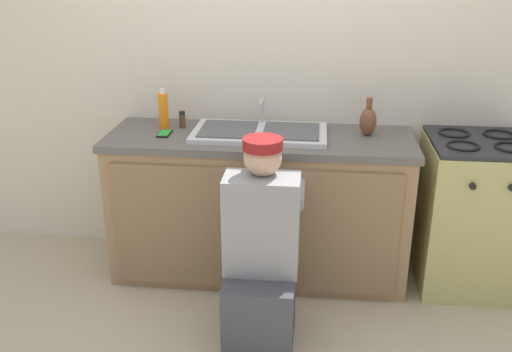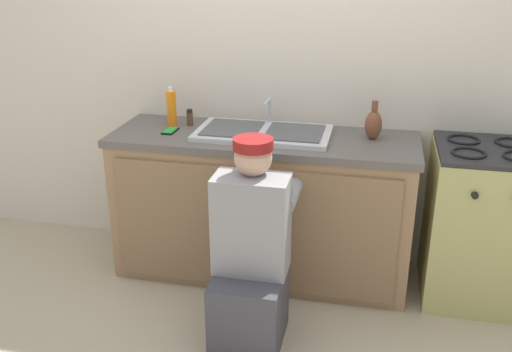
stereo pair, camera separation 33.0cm
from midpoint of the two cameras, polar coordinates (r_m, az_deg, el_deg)
ground_plane at (r=3.55m, az=-2.89°, el=-11.72°), size 12.00×12.00×0.00m
back_wall at (r=3.68m, az=-1.66°, el=10.64°), size 6.00×0.10×2.50m
counter_cabinet at (r=3.59m, az=-2.30°, el=-3.34°), size 1.80×0.62×0.87m
countertop at (r=3.43m, az=-2.39°, el=3.68°), size 1.84×0.62×0.04m
sink_double_basin at (r=3.42m, az=-2.40°, el=4.35°), size 0.80×0.44×0.19m
stove_range at (r=3.64m, az=18.27°, el=-3.60°), size 0.58×0.62×0.94m
plumber_person at (r=2.97m, az=-2.70°, el=-8.54°), size 0.42×0.61×1.10m
soap_bottle_orange at (r=3.61m, az=-11.86°, el=6.39°), size 0.06×0.06×0.25m
vase_decorative at (r=3.44m, az=8.46°, el=5.45°), size 0.10×0.10×0.23m
cell_phone at (r=3.51m, az=-11.82°, el=4.13°), size 0.07×0.14×0.01m
spice_bottle_pepper at (r=3.61m, az=-10.00°, el=5.53°), size 0.04×0.04×0.10m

